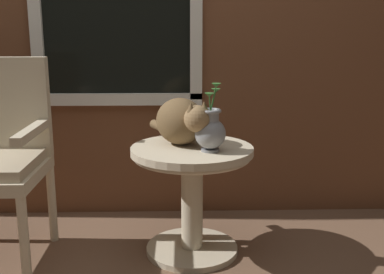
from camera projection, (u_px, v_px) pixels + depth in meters
ground_plane at (147, 270)px, 2.23m from camera, size 6.00×6.00×0.00m
wicker_side_table at (192, 181)px, 2.34m from camera, size 0.60×0.60×0.56m
cat at (182, 121)px, 2.32m from camera, size 0.34×0.52×0.24m
pewter_vase_with_ivy at (210, 130)px, 2.20m from camera, size 0.15×0.15×0.32m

